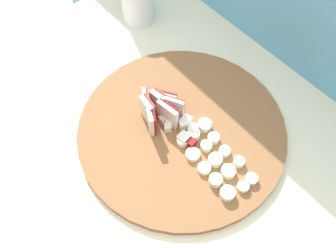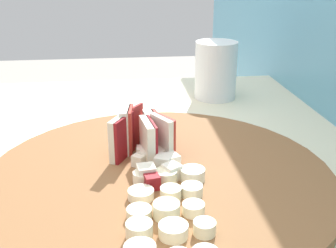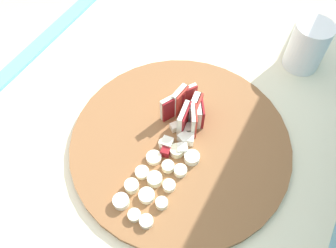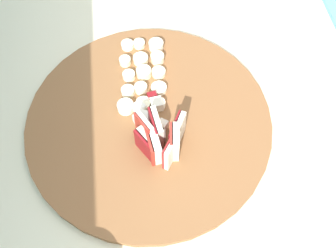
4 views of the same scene
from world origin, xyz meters
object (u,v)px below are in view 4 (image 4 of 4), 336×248
Objects in this scene: apple_dice_pile at (149,116)px; banana_slice_rows at (143,75)px; apple_wedge_fan at (160,139)px; cutting_board at (149,122)px.

apple_dice_pile is 0.09m from banana_slice_rows.
cutting_board is at bearing 15.08° from apple_wedge_fan.
apple_wedge_fan is 0.15m from banana_slice_rows.
banana_slice_rows is (0.09, 0.00, -0.00)m from apple_dice_pile.
cutting_board is 4.60× the size of apple_wedge_fan.
apple_wedge_fan reaches higher than banana_slice_rows.
apple_wedge_fan is at bearing -164.92° from cutting_board.
apple_dice_pile is 0.57× the size of banana_slice_rows.
banana_slice_rows is at bearing 0.54° from cutting_board.
apple_dice_pile is at bearing 13.51° from apple_wedge_fan.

